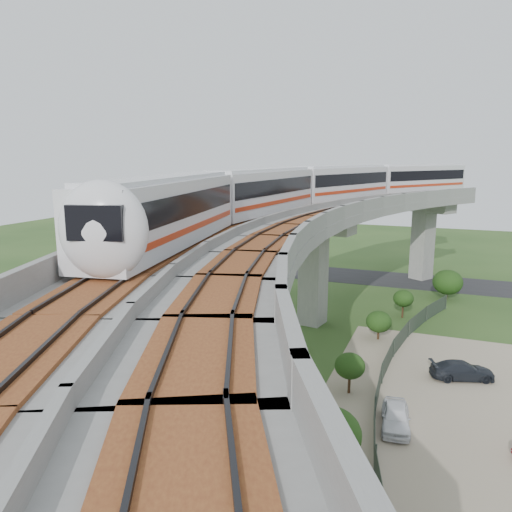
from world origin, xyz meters
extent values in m
plane|color=#28451B|center=(0.00, 0.00, 0.00)|extent=(160.00, 160.00, 0.00)
cube|color=gray|center=(14.00, -2.00, 0.02)|extent=(18.00, 26.00, 0.04)
cube|color=#232326|center=(0.00, 30.00, 0.01)|extent=(60.00, 8.00, 0.03)
cube|color=#99968E|center=(9.12, 31.80, 4.20)|extent=(2.86, 2.93, 8.40)
cube|color=#99968E|center=(9.12, 31.80, 9.00)|extent=(7.21, 5.74, 1.20)
cube|color=#99968E|center=(0.91, 10.42, 4.20)|extent=(2.35, 2.51, 8.40)
cube|color=#99968E|center=(0.91, 10.42, 9.00)|extent=(7.31, 3.58, 1.20)
cube|color=#99968E|center=(0.91, -10.42, 4.20)|extent=(2.35, 2.51, 8.40)
cube|color=#99968E|center=(0.91, -10.42, 9.00)|extent=(7.31, 3.58, 1.20)
cube|color=gray|center=(6.19, 26.54, 10.00)|extent=(16.42, 20.91, 0.80)
cube|color=gray|center=(2.33, 28.44, 10.90)|extent=(8.66, 17.08, 1.00)
cube|color=gray|center=(10.04, 24.64, 10.90)|extent=(8.66, 17.08, 1.00)
cube|color=brown|center=(4.21, 27.51, 10.46)|extent=(10.68, 18.08, 0.12)
cube|color=black|center=(4.21, 27.51, 10.58)|extent=(9.69, 17.59, 0.12)
cube|color=brown|center=(8.16, 25.56, 10.46)|extent=(10.68, 18.08, 0.12)
cube|color=black|center=(8.16, 25.56, 10.58)|extent=(9.69, 17.59, 0.12)
cube|color=gray|center=(0.70, 9.13, 10.00)|extent=(11.77, 20.03, 0.80)
cube|color=gray|center=(-3.55, 9.78, 10.90)|extent=(3.22, 18.71, 1.00)
cube|color=gray|center=(4.95, 8.47, 10.90)|extent=(3.22, 18.71, 1.00)
cube|color=brown|center=(-1.48, 9.46, 10.46)|extent=(5.44, 19.05, 0.12)
cube|color=black|center=(-1.48, 9.46, 10.58)|extent=(4.35, 18.88, 0.12)
cube|color=brown|center=(2.87, 8.79, 10.46)|extent=(5.44, 19.05, 0.12)
cube|color=black|center=(2.87, 8.79, 10.58)|extent=(4.35, 18.88, 0.12)
cube|color=gray|center=(0.70, -9.13, 10.00)|extent=(11.77, 20.03, 0.80)
cube|color=gray|center=(-3.55, -9.78, 10.90)|extent=(3.22, 18.71, 1.00)
cube|color=gray|center=(4.95, -8.47, 10.90)|extent=(3.22, 18.71, 1.00)
cube|color=brown|center=(-1.48, -9.46, 10.46)|extent=(5.44, 19.05, 0.12)
cube|color=black|center=(-1.48, -9.46, 10.58)|extent=(4.35, 18.88, 0.12)
cube|color=brown|center=(2.87, -8.79, 10.46)|extent=(5.44, 19.05, 0.12)
cube|color=black|center=(2.87, -8.79, 10.58)|extent=(4.35, 18.88, 0.12)
cube|color=gray|center=(6.19, -26.54, 10.00)|extent=(16.42, 20.91, 0.80)
cube|color=gray|center=(10.04, -24.64, 10.90)|extent=(8.66, 17.08, 1.00)
cube|color=brown|center=(8.16, -25.56, 10.46)|extent=(10.68, 18.08, 0.12)
cube|color=black|center=(8.16, -25.56, 10.58)|extent=(9.69, 17.59, 0.12)
cube|color=silver|center=(-1.34, -10.32, 12.24)|extent=(5.15, 15.24, 3.20)
cube|color=silver|center=(-1.34, -10.32, 13.94)|extent=(4.49, 14.41, 0.22)
cube|color=black|center=(-1.34, -10.32, 12.69)|extent=(5.11, 14.66, 1.15)
cube|color=red|center=(-1.34, -10.32, 11.49)|extent=(5.11, 14.66, 0.30)
cube|color=black|center=(-1.34, -10.32, 10.78)|extent=(3.99, 12.89, 0.28)
cube|color=silver|center=(-1.98, 5.23, 12.24)|extent=(3.95, 15.17, 3.20)
cube|color=silver|center=(-1.98, 5.23, 13.94)|extent=(3.35, 14.38, 0.22)
cube|color=black|center=(-1.98, 5.23, 12.69)|extent=(3.96, 14.58, 1.15)
cube|color=red|center=(-1.98, 5.23, 11.49)|extent=(3.96, 14.58, 0.30)
cube|color=black|center=(-1.98, 5.23, 10.78)|extent=(2.96, 12.86, 0.28)
cube|color=silver|center=(1.26, 20.44, 12.24)|extent=(7.48, 15.05, 3.20)
cube|color=silver|center=(1.26, 20.44, 13.94)|extent=(6.72, 14.17, 0.22)
cube|color=black|center=(1.26, 20.44, 12.69)|extent=(7.34, 14.51, 1.15)
cube|color=red|center=(1.26, 20.44, 11.49)|extent=(7.34, 14.51, 0.30)
cube|color=black|center=(1.26, 20.44, 10.78)|extent=(5.99, 12.67, 0.28)
cube|color=silver|center=(8.17, 34.38, 12.24)|extent=(10.54, 13.99, 3.20)
cube|color=silver|center=(8.17, 34.38, 13.94)|extent=(9.68, 13.07, 0.22)
cube|color=black|center=(8.17, 34.38, 12.69)|extent=(10.26, 13.53, 1.15)
cube|color=red|center=(8.17, 34.38, 11.49)|extent=(10.26, 13.53, 0.30)
cube|color=black|center=(8.17, 34.38, 10.78)|extent=(8.63, 11.68, 0.28)
ellipsoid|color=silver|center=(0.28, -17.39, 12.39)|extent=(3.70, 2.68, 3.64)
cylinder|color=#2D382D|center=(12.25, 19.29, 0.75)|extent=(0.08, 0.08, 1.50)
cube|color=#2D382D|center=(11.38, 16.98, 0.75)|extent=(1.69, 4.77, 1.40)
cylinder|color=#2D382D|center=(10.62, 14.63, 0.75)|extent=(0.08, 0.08, 1.50)
cube|color=#2D382D|center=(9.98, 12.24, 0.75)|extent=(1.23, 4.91, 1.40)
cylinder|color=#2D382D|center=(9.45, 9.83, 0.75)|extent=(0.08, 0.08, 1.50)
cube|color=#2D382D|center=(9.03, 7.39, 0.75)|extent=(0.75, 4.99, 1.40)
cylinder|color=#2D382D|center=(8.74, 4.94, 0.75)|extent=(0.08, 0.08, 1.50)
cube|color=#2D382D|center=(8.56, 2.47, 0.75)|extent=(0.27, 5.04, 1.40)
cylinder|color=#2D382D|center=(8.50, 0.00, 0.75)|extent=(0.08, 0.08, 1.50)
cube|color=#2D382D|center=(8.56, -2.47, 0.75)|extent=(0.27, 5.04, 1.40)
cylinder|color=#2D382D|center=(8.74, -4.94, 0.75)|extent=(0.08, 0.08, 1.50)
cube|color=#2D382D|center=(9.03, -7.39, 0.75)|extent=(0.75, 4.99, 1.40)
cylinder|color=#2D382D|center=(9.45, -9.83, 0.75)|extent=(0.08, 0.08, 1.50)
cube|color=#2D382D|center=(9.98, -12.24, 0.75)|extent=(1.23, 4.91, 1.40)
cylinder|color=#382314|center=(12.28, 23.11, 0.48)|extent=(0.18, 0.18, 0.96)
ellipsoid|color=#193811|center=(12.28, 23.11, 1.89)|extent=(3.09, 3.09, 2.63)
cylinder|color=#382314|center=(8.46, 15.05, 0.66)|extent=(0.18, 0.18, 1.33)
ellipsoid|color=#193811|center=(8.46, 15.05, 1.89)|extent=(1.88, 1.88, 1.60)
cylinder|color=#382314|center=(7.11, 8.33, 0.47)|extent=(0.18, 0.18, 0.94)
ellipsoid|color=#193811|center=(7.11, 8.33, 1.57)|extent=(2.10, 2.10, 1.78)
cylinder|color=#382314|center=(6.69, -2.13, 0.65)|extent=(0.18, 0.18, 1.31)
ellipsoid|color=#193811|center=(6.69, -2.13, 1.89)|extent=(1.95, 1.95, 1.66)
cylinder|color=#382314|center=(7.44, -10.85, 0.65)|extent=(0.18, 0.18, 1.29)
ellipsoid|color=#193811|center=(7.44, -10.85, 2.16)|extent=(2.91, 2.91, 2.47)
ellipsoid|color=#193811|center=(9.03, -15.16, 2.38)|extent=(2.13, 2.13, 1.81)
imported|color=white|center=(9.91, -5.35, 0.69)|extent=(2.01, 4.01, 1.31)
imported|color=black|center=(13.49, 2.73, 0.65)|extent=(4.57, 3.01, 1.23)
camera|label=1|loc=(11.89, -32.02, 15.01)|focal=35.00mm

